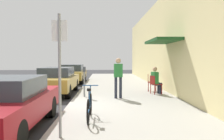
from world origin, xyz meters
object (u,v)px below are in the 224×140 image
at_px(parked_car_2, 73,73).
at_px(cafe_chair_0, 155,83).
at_px(pedestrian_standing, 118,75).
at_px(parking_meter, 84,79).
at_px(cafe_chair_1, 150,81).
at_px(parked_car_0, 6,103).
at_px(bicycle_0, 90,107).
at_px(street_sign, 60,66).
at_px(parked_car_1, 57,80).
at_px(seated_patron_0, 156,79).

relative_size(parked_car_2, cafe_chair_0, 5.06).
distance_m(parked_car_2, pedestrian_standing, 8.57).
bearing_deg(pedestrian_standing, parking_meter, 162.52).
bearing_deg(cafe_chair_1, pedestrian_standing, -130.11).
relative_size(parked_car_0, bicycle_0, 2.57).
bearing_deg(bicycle_0, cafe_chair_0, 58.76).
relative_size(cafe_chair_0, cafe_chair_1, 1.00).
bearing_deg(street_sign, parked_car_0, 149.55).
bearing_deg(parking_meter, cafe_chair_1, 27.15).
bearing_deg(parked_car_1, parked_car_0, -90.00).
height_order(seated_patron_0, pedestrian_standing, pedestrian_standing).
relative_size(parked_car_1, parked_car_2, 1.00).
xyz_separation_m(parked_car_2, parking_meter, (1.55, -7.55, 0.18)).
bearing_deg(seated_patron_0, street_sign, -119.29).
bearing_deg(parked_car_0, bicycle_0, 14.33).
height_order(parked_car_0, cafe_chair_1, parked_car_0).
distance_m(parked_car_1, bicycle_0, 5.94).
xyz_separation_m(parking_meter, bicycle_0, (0.48, -3.92, -0.41)).
height_order(cafe_chair_1, pedestrian_standing, pedestrian_standing).
xyz_separation_m(street_sign, pedestrian_standing, (1.52, 4.86, -0.52)).
height_order(cafe_chair_0, pedestrian_standing, pedestrian_standing).
bearing_deg(parked_car_1, seated_patron_0, -11.11).
xyz_separation_m(parking_meter, pedestrian_standing, (1.47, -0.46, 0.23)).
distance_m(parked_car_1, cafe_chair_0, 4.92).
distance_m(parked_car_1, parking_meter, 2.28).
relative_size(seated_patron_0, cafe_chair_1, 1.48).
relative_size(parking_meter, cafe_chair_0, 1.52).
bearing_deg(parking_meter, seated_patron_0, 11.89).
distance_m(bicycle_0, cafe_chair_1, 6.26).
relative_size(parked_car_1, cafe_chair_1, 5.06).
bearing_deg(bicycle_0, parked_car_1, 109.96).
bearing_deg(pedestrian_standing, bicycle_0, -105.96).
distance_m(parked_car_0, bicycle_0, 2.10).
xyz_separation_m(bicycle_0, pedestrian_standing, (0.99, 3.46, 0.64)).
xyz_separation_m(parked_car_0, parking_meter, (1.55, 4.44, 0.19)).
relative_size(parked_car_0, parking_meter, 3.33).
bearing_deg(street_sign, parking_meter, 89.46).
xyz_separation_m(cafe_chair_1, pedestrian_standing, (-1.80, -2.14, 0.50)).
relative_size(parked_car_0, cafe_chair_0, 5.06).
relative_size(parked_car_0, parked_car_1, 1.00).
distance_m(parking_meter, seated_patron_0, 3.40).
bearing_deg(bicycle_0, seated_patron_0, 58.34).
height_order(parked_car_1, parking_meter, parking_meter).
bearing_deg(bicycle_0, pedestrian_standing, 74.04).
relative_size(parked_car_2, parking_meter, 3.33).
bearing_deg(parking_meter, bicycle_0, -83.06).
bearing_deg(cafe_chair_0, street_sign, -118.95).
xyz_separation_m(parking_meter, street_sign, (-0.05, -5.32, 0.75)).
bearing_deg(parking_meter, street_sign, -90.54).
height_order(parked_car_1, street_sign, street_sign).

